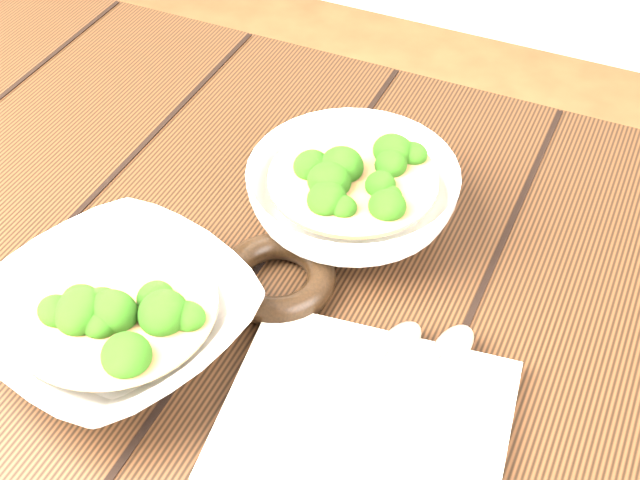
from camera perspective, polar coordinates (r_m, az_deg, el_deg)
table at (r=0.91m, az=-3.40°, el=-8.78°), size 1.20×0.80×0.75m
soup_bowl_front at (r=0.78m, az=-12.90°, el=-4.79°), size 0.27×0.27×0.06m
soup_bowl_back at (r=0.86m, az=2.08°, el=2.97°), size 0.25×0.25×0.07m
trivet at (r=0.81m, az=-2.78°, el=-2.41°), size 0.12×0.12×0.03m
napkin at (r=0.72m, az=2.90°, el=-11.52°), size 0.24×0.21×0.01m
spoon_left at (r=0.74m, az=3.72°, el=-8.36°), size 0.05×0.18×0.01m
spoon_right at (r=0.74m, az=7.13°, el=-8.52°), size 0.05×0.18×0.01m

